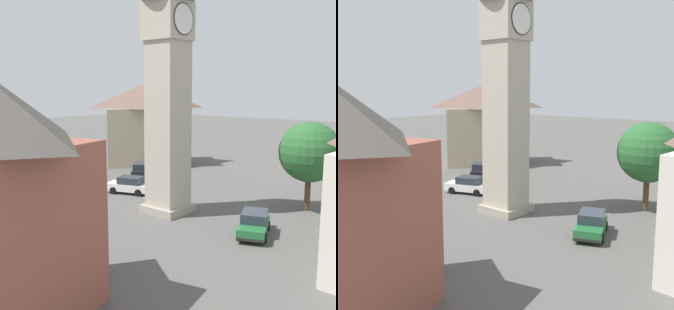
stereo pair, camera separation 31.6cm
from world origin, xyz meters
The scene contains 9 objects.
ground_plane centered at (0.00, 0.00, 0.00)m, with size 200.00×200.00×0.00m, color #565451.
clock_tower centered at (0.00, 0.00, 13.17)m, with size 3.81×3.81×22.48m.
car_blue_kerb centered at (7.88, 10.51, 0.76)m, with size 4.30×3.85×1.53m.
car_silver_kerb centered at (-6.21, 5.87, 0.76)m, with size 4.43×3.44×1.53m.
car_red_corner centered at (-0.24, -7.52, 0.76)m, with size 4.46×3.13×1.53m.
car_white_side centered at (2.12, 6.37, 0.76)m, with size 3.03×4.46×1.53m.
pedestrian centered at (-5.86, 2.47, 1.01)m, with size 0.56×0.25×1.69m.
tree centered at (7.34, -7.97, 4.58)m, with size 4.65×4.65×6.93m.
building_corner_back centered at (14.39, 15.83, 5.17)m, with size 12.43×12.22×10.12m.
Camera 1 is at (-23.19, -19.78, 9.30)m, focal length 43.81 mm.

